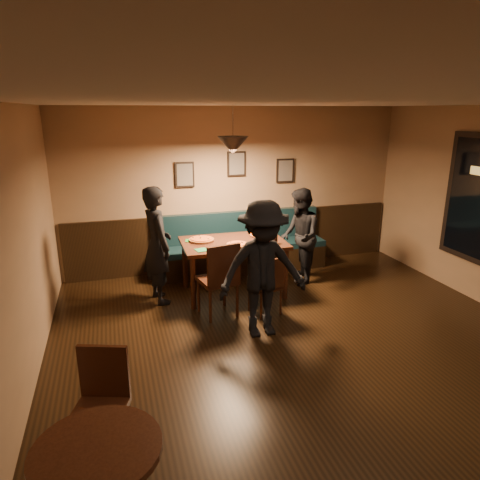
{
  "coord_description": "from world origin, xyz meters",
  "views": [
    {
      "loc": [
        -2.09,
        -3.73,
        2.72
      ],
      "look_at": [
        -0.39,
        1.97,
        0.95
      ],
      "focal_mm": 32.57,
      "sensor_mm": 36.0,
      "label": 1
    }
  ],
  "objects": [
    {
      "name": "pizza_a",
      "position": [
        -0.84,
        2.48,
        0.85
      ],
      "size": [
        0.46,
        0.46,
        0.04
      ],
      "primitive_type": "cylinder",
      "rotation": [
        0.0,
        0.0,
        -0.26
      ],
      "color": "#C36D24",
      "rests_on": "dining_table"
    },
    {
      "name": "pizza_b",
      "position": [
        -0.39,
        2.1,
        0.85
      ],
      "size": [
        0.35,
        0.35,
        0.04
      ],
      "primitive_type": "cylinder",
      "rotation": [
        0.0,
        0.0,
        0.13
      ],
      "color": "orange",
      "rests_on": "dining_table"
    },
    {
      "name": "pizza_c",
      "position": [
        0.09,
        2.51,
        0.85
      ],
      "size": [
        0.4,
        0.4,
        0.04
      ],
      "primitive_type": "cylinder",
      "rotation": [
        0.0,
        0.0,
        0.36
      ],
      "color": "orange",
      "rests_on": "dining_table"
    },
    {
      "name": "picture_right",
      "position": [
        0.9,
        3.47,
        1.7
      ],
      "size": [
        0.32,
        0.04,
        0.42
      ],
      "primitive_type": "cube",
      "color": "black",
      "rests_on": "wall_back"
    },
    {
      "name": "booth_bench",
      "position": [
        0.0,
        3.2,
        0.5
      ],
      "size": [
        3.0,
        0.6,
        1.0
      ],
      "primitive_type": null,
      "color": "#0F232D",
      "rests_on": "ground"
    },
    {
      "name": "diner_front",
      "position": [
        -0.4,
        0.96,
        0.86
      ],
      "size": [
        1.11,
        0.64,
        1.72
      ],
      "primitive_type": "imported",
      "rotation": [
        0.0,
        0.0,
        -0.0
      ],
      "color": "black",
      "rests_on": "floor"
    },
    {
      "name": "soda_glass",
      "position": [
        0.18,
        2.03,
        0.9
      ],
      "size": [
        0.09,
        0.09,
        0.14
      ],
      "primitive_type": "cylinder",
      "rotation": [
        0.0,
        0.0,
        0.4
      ],
      "color": "black",
      "rests_on": "dining_table"
    },
    {
      "name": "wall_back",
      "position": [
        0.0,
        3.5,
        1.4
      ],
      "size": [
        6.0,
        0.0,
        6.0
      ],
      "primitive_type": "plane",
      "rotation": [
        1.57,
        0.0,
        0.0
      ],
      "color": "#8C704F",
      "rests_on": "ground"
    },
    {
      "name": "wainscot",
      "position": [
        0.0,
        3.47,
        0.5
      ],
      "size": [
        5.88,
        0.06,
        1.0
      ],
      "primitive_type": "cube",
      "color": "black",
      "rests_on": "ground"
    },
    {
      "name": "floor",
      "position": [
        0.0,
        0.0,
        0.0
      ],
      "size": [
        7.0,
        7.0,
        0.0
      ],
      "primitive_type": "plane",
      "color": "black",
      "rests_on": "ground"
    },
    {
      "name": "cutlery_set",
      "position": [
        -0.4,
        1.9,
        0.83
      ],
      "size": [
        0.2,
        0.11,
        0.0
      ],
      "primitive_type": "cube",
      "rotation": [
        0.0,
        0.0,
        1.12
      ],
      "color": "#B4B5B9",
      "rests_on": "dining_table"
    },
    {
      "name": "ceiling",
      "position": [
        0.0,
        0.0,
        2.8
      ],
      "size": [
        7.0,
        7.0,
        0.0
      ],
      "primitive_type": "plane",
      "rotation": [
        3.14,
        0.0,
        0.0
      ],
      "color": "silver",
      "rests_on": "ground"
    },
    {
      "name": "diner_left",
      "position": [
        -1.52,
        2.35,
        0.86
      ],
      "size": [
        0.53,
        0.7,
        1.72
      ],
      "primitive_type": "imported",
      "rotation": [
        0.0,
        0.0,
        1.78
      ],
      "color": "black",
      "rests_on": "floor"
    },
    {
      "name": "tabasco_bottle",
      "position": [
        0.1,
        2.24,
        0.89
      ],
      "size": [
        0.03,
        0.03,
        0.12
      ],
      "primitive_type": "cylinder",
      "rotation": [
        0.0,
        0.0,
        0.32
      ],
      "color": "#A90512",
      "rests_on": "dining_table"
    },
    {
      "name": "dining_table",
      "position": [
        -0.39,
        2.32,
        0.41
      ],
      "size": [
        1.57,
        1.04,
        0.83
      ],
      "primitive_type": "cube",
      "rotation": [
        0.0,
        0.0,
        -0.03
      ],
      "color": "#311E0D",
      "rests_on": "floor"
    },
    {
      "name": "picture_center",
      "position": [
        0.0,
        3.47,
        1.85
      ],
      "size": [
        0.32,
        0.04,
        0.42
      ],
      "primitive_type": "cube",
      "color": "black",
      "rests_on": "wall_back"
    },
    {
      "name": "picture_left",
      "position": [
        -0.9,
        3.47,
        1.7
      ],
      "size": [
        0.32,
        0.04,
        0.42
      ],
      "primitive_type": "cube",
      "color": "black",
      "rests_on": "wall_back"
    },
    {
      "name": "cafe_chair_far",
      "position": [
        -2.33,
        -0.64,
        0.46
      ],
      "size": [
        0.52,
        0.52,
        0.92
      ],
      "primitive_type": null,
      "rotation": [
        0.0,
        0.0,
        2.81
      ],
      "color": "#32180D",
      "rests_on": "floor"
    },
    {
      "name": "chair_near_left",
      "position": [
        -0.8,
        1.65,
        0.53
      ],
      "size": [
        0.55,
        0.55,
        1.06
      ],
      "primitive_type": null,
      "rotation": [
        0.0,
        0.0,
        0.2
      ],
      "color": "black",
      "rests_on": "floor"
    },
    {
      "name": "napkin_a",
      "position": [
        -1.0,
        2.54,
        0.83
      ],
      "size": [
        0.19,
        0.19,
        0.01
      ],
      "primitive_type": "cube",
      "rotation": [
        0.0,
        0.0,
        -0.21
      ],
      "color": "#1F7527",
      "rests_on": "dining_table"
    },
    {
      "name": "wall_left",
      "position": [
        -3.0,
        0.0,
        1.4
      ],
      "size": [
        0.0,
        7.0,
        7.0
      ],
      "primitive_type": "plane",
      "rotation": [
        1.57,
        0.0,
        1.57
      ],
      "color": "#8C704F",
      "rests_on": "ground"
    },
    {
      "name": "chair_near_right",
      "position": [
        -0.16,
        1.5,
        0.42
      ],
      "size": [
        0.44,
        0.44,
        0.84
      ],
      "primitive_type": null,
      "rotation": [
        0.0,
        0.0,
        0.21
      ],
      "color": "black",
      "rests_on": "floor"
    },
    {
      "name": "pendant_lamp",
      "position": [
        -0.39,
        2.32,
        2.25
      ],
      "size": [
        0.44,
        0.44,
        0.25
      ],
      "primitive_type": "cone",
      "rotation": [
        3.14,
        0.0,
        0.0
      ],
      "color": "black",
      "rests_on": "ceiling"
    },
    {
      "name": "diner_right",
      "position": [
        0.75,
        2.43,
        0.78
      ],
      "size": [
        0.74,
        0.87,
        1.56
      ],
      "primitive_type": "imported",
      "rotation": [
        0.0,
        0.0,
        -1.8
      ],
      "color": "black",
      "rests_on": "floor"
    },
    {
      "name": "napkin_b",
      "position": [
        -0.93,
        2.03,
        0.83
      ],
      "size": [
        0.2,
        0.2,
        0.01
      ],
      "primitive_type": "cube",
      "rotation": [
        0.0,
        0.0,
        0.21
      ],
      "color": "#217E40",
      "rests_on": "dining_table"
    }
  ]
}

